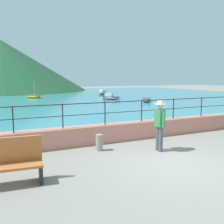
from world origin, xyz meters
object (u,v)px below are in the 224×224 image
object	(u,v)px
person_walking	(160,123)
boat_6	(147,100)
boat_2	(34,96)
boat_3	(111,97)
bench_main	(5,162)
bollard	(99,143)
boat_1	(104,93)

from	to	relation	value
person_walking	boat_6	distance (m)	16.98
boat_2	boat_3	world-z (taller)	boat_2
boat_3	boat_6	distance (m)	4.51
person_walking	boat_6	bearing A→B (deg)	58.34
bench_main	bollard	xyz separation A→B (m)	(3.04, 1.60, -0.27)
bollard	boat_3	bearing A→B (deg)	64.06
bench_main	bollard	size ratio (longest dim) A/B	3.05
boat_3	boat_6	size ratio (longest dim) A/B	0.97
bench_main	boat_3	bearing A→B (deg)	58.80
boat_6	boat_1	bearing A→B (deg)	90.11
bench_main	boat_2	distance (m)	25.23
boat_2	boat_6	bearing A→B (deg)	-44.74
person_walking	boat_3	bearing A→B (deg)	70.21
person_walking	boat_2	bearing A→B (deg)	92.30
bollard	boat_6	size ratio (longest dim) A/B	0.24
person_walking	boat_2	xyz separation A→B (m)	(-0.97, 24.23, -0.72)
bench_main	person_walking	bearing A→B (deg)	8.00
person_walking	bollard	world-z (taller)	person_walking
person_walking	boat_3	size ratio (longest dim) A/B	0.75
person_walking	boat_3	xyz separation A→B (m)	(6.59, 18.31, -0.65)
person_walking	boat_6	world-z (taller)	person_walking
boat_3	boat_6	xyz separation A→B (m)	(2.31, -3.87, -0.07)
boat_1	boat_3	world-z (taller)	same
person_walking	bench_main	bearing A→B (deg)	-172.00
bollard	boat_3	world-z (taller)	boat_3
bench_main	bollard	distance (m)	3.45
bench_main	person_walking	size ratio (longest dim) A/B	1.00
bollard	boat_6	bearing A→B (deg)	51.45
bench_main	boat_2	bearing A→B (deg)	81.01
boat_1	boat_6	xyz separation A→B (m)	(0.02, -11.01, -0.07)
boat_2	bollard	bearing A→B (deg)	-92.21
boat_2	boat_6	world-z (taller)	boat_2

